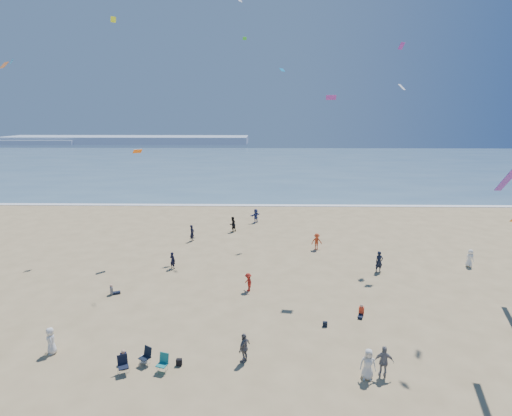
{
  "coord_description": "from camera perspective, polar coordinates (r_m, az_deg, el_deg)",
  "views": [
    {
      "loc": [
        2.4,
        -12.93,
        13.42
      ],
      "look_at": [
        2.0,
        8.0,
        8.44
      ],
      "focal_mm": 28.0,
      "sensor_mm": 36.0,
      "label": 1
    }
  ],
  "objects": [
    {
      "name": "ocean",
      "position": [
        108.78,
        -0.18,
        6.32
      ],
      "size": [
        220.0,
        100.0,
        0.06
      ],
      "primitive_type": "cube",
      "color": "#476B84",
      "rests_on": "ground"
    },
    {
      "name": "surf_line",
      "position": [
        59.5,
        -1.25,
        0.39
      ],
      "size": [
        220.0,
        1.2,
        0.08
      ],
      "primitive_type": "cube",
      "color": "white",
      "rests_on": "ground"
    },
    {
      "name": "headland_far",
      "position": [
        193.64,
        -17.95,
        9.25
      ],
      "size": [
        110.0,
        20.0,
        3.2
      ],
      "primitive_type": "cube",
      "color": "#7A8EA8",
      "rests_on": "ground"
    },
    {
      "name": "headland_near",
      "position": [
        205.67,
        -29.1,
        8.26
      ],
      "size": [
        40.0,
        14.0,
        2.0
      ],
      "primitive_type": "cube",
      "color": "#7A8EA8",
      "rests_on": "ground"
    },
    {
      "name": "standing_flyers",
      "position": [
        30.68,
        6.8,
        -10.92
      ],
      "size": [
        31.4,
        44.73,
        1.87
      ],
      "color": "#C33E1B",
      "rests_on": "ground"
    },
    {
      "name": "seated_group",
      "position": [
        23.47,
        -2.9,
        -20.28
      ],
      "size": [
        19.1,
        16.83,
        0.84
      ],
      "color": "white",
      "rests_on": "ground"
    },
    {
      "name": "chair_cluster",
      "position": [
        23.57,
        -15.8,
        -20.43
      ],
      "size": [
        2.77,
        1.61,
        1.0
      ],
      "color": "black",
      "rests_on": "ground"
    },
    {
      "name": "white_tote",
      "position": [
        24.35,
        -15.69,
        -20.07
      ],
      "size": [
        0.35,
        0.2,
        0.4
      ],
      "primitive_type": "cube",
      "color": "white",
      "rests_on": "ground"
    },
    {
      "name": "black_backpack",
      "position": [
        23.7,
        -10.93,
        -20.82
      ],
      "size": [
        0.3,
        0.22,
        0.38
      ],
      "primitive_type": "cube",
      "color": "black",
      "rests_on": "ground"
    },
    {
      "name": "navy_bag",
      "position": [
        27.16,
        9.84,
        -16.03
      ],
      "size": [
        0.28,
        0.18,
        0.34
      ],
      "primitive_type": "cube",
      "color": "black",
      "rests_on": "ground"
    },
    {
      "name": "kites_aloft",
      "position": [
        28.11,
        18.87,
        15.5
      ],
      "size": [
        39.94,
        42.06,
        29.74
      ],
      "color": "#FF6CD9",
      "rests_on": "ground"
    }
  ]
}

